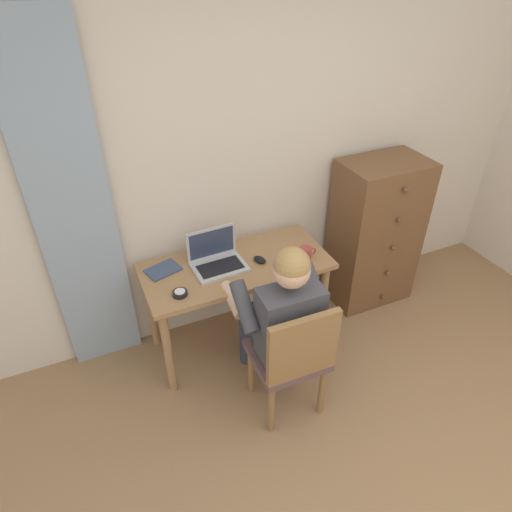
# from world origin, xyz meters

# --- Properties ---
(wall_back) EXTENTS (4.80, 0.05, 2.50)m
(wall_back) POSITION_xyz_m (0.00, 2.20, 1.25)
(wall_back) COLOR beige
(wall_back) RESTS_ON ground_plane
(curtain_panel) EXTENTS (0.45, 0.03, 2.24)m
(curtain_panel) POSITION_xyz_m (-1.26, 2.13, 1.12)
(curtain_panel) COLOR #8EA3B7
(curtain_panel) RESTS_ON ground_plane
(desk) EXTENTS (1.24, 0.57, 0.71)m
(desk) POSITION_xyz_m (-0.37, 1.85, 0.60)
(desk) COLOR #9E754C
(desk) RESTS_ON ground_plane
(dresser) EXTENTS (0.63, 0.45, 1.19)m
(dresser) POSITION_xyz_m (0.83, 1.93, 0.59)
(dresser) COLOR brown
(dresser) RESTS_ON ground_plane
(chair) EXTENTS (0.43, 0.41, 0.87)m
(chair) POSITION_xyz_m (-0.30, 1.16, 0.49)
(chair) COLOR brown
(chair) RESTS_ON ground_plane
(person_seated) EXTENTS (0.54, 0.59, 1.19)m
(person_seated) POSITION_xyz_m (-0.29, 1.34, 0.67)
(person_seated) COLOR #33384C
(person_seated) RESTS_ON ground_plane
(laptop) EXTENTS (0.35, 0.26, 0.24)m
(laptop) POSITION_xyz_m (-0.48, 1.89, 0.76)
(laptop) COLOR #B7BABF
(laptop) RESTS_ON desk
(computer_mouse) EXTENTS (0.09, 0.11, 0.03)m
(computer_mouse) POSITION_xyz_m (-0.21, 1.81, 0.73)
(computer_mouse) COLOR black
(computer_mouse) RESTS_ON desk
(desk_clock) EXTENTS (0.09, 0.09, 0.03)m
(desk_clock) POSITION_xyz_m (-0.79, 1.69, 0.73)
(desk_clock) COLOR black
(desk_clock) RESTS_ON desk
(notebook_pad) EXTENTS (0.24, 0.20, 0.01)m
(notebook_pad) POSITION_xyz_m (-0.82, 1.97, 0.72)
(notebook_pad) COLOR #3D4C6B
(notebook_pad) RESTS_ON desk
(coffee_mug) EXTENTS (0.12, 0.08, 0.09)m
(coffee_mug) POSITION_xyz_m (0.08, 1.71, 0.76)
(coffee_mug) COLOR #9E3D38
(coffee_mug) RESTS_ON desk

